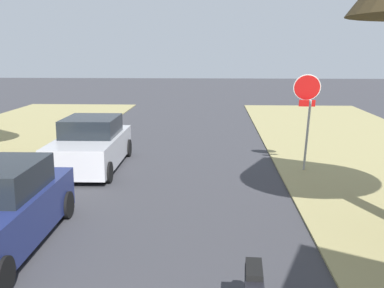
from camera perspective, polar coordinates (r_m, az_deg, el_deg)
stop_sign_far at (r=14.42m, az=13.77°, el=5.02°), size 0.82×0.78×2.90m
parked_sedan_silver at (r=15.03m, az=-12.15°, el=-0.12°), size 2.00×4.43×1.57m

